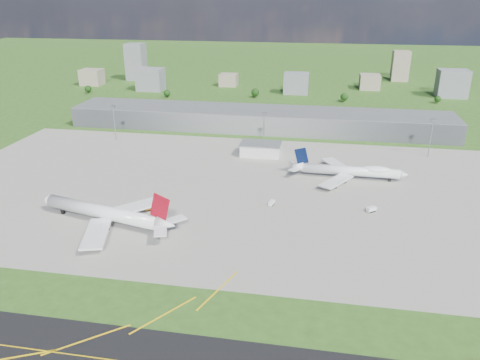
% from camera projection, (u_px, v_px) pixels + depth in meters
% --- Properties ---
extents(ground, '(1400.00, 1400.00, 0.00)m').
position_uv_depth(ground, '(256.00, 134.00, 361.91)').
color(ground, '#2D5019').
rests_on(ground, ground).
extents(apron, '(360.00, 190.00, 0.08)m').
position_uv_depth(apron, '(246.00, 189.00, 259.84)').
color(apron, gray).
rests_on(apron, ground).
extents(terminal, '(300.00, 42.00, 15.00)m').
position_uv_depth(terminal, '(259.00, 119.00, 372.80)').
color(terminal, slate).
rests_on(terminal, ground).
extents(ops_building, '(26.00, 16.00, 8.00)m').
position_uv_depth(ops_building, '(261.00, 149.00, 313.14)').
color(ops_building, silver).
rests_on(ops_building, ground).
extents(mast_west, '(3.50, 2.00, 25.90)m').
position_uv_depth(mast_west, '(114.00, 117.00, 339.43)').
color(mast_west, gray).
rests_on(mast_west, ground).
extents(mast_center, '(3.50, 2.00, 25.90)m').
position_uv_depth(mast_center, '(264.00, 124.00, 321.71)').
color(mast_center, gray).
rests_on(mast_center, ground).
extents(mast_east, '(3.50, 2.00, 25.90)m').
position_uv_depth(mast_east, '(432.00, 131.00, 303.98)').
color(mast_east, gray).
rests_on(mast_east, ground).
extents(airliner_red_twin, '(75.56, 57.89, 20.98)m').
position_uv_depth(airliner_red_twin, '(107.00, 213.00, 219.14)').
color(airliner_red_twin, white).
rests_on(airliner_red_twin, ground).
extents(airliner_blue_quad, '(67.02, 52.63, 17.52)m').
position_uv_depth(airliner_blue_quad, '(351.00, 171.00, 273.09)').
color(airliner_blue_quad, white).
rests_on(airliner_blue_quad, ground).
extents(tug_yellow, '(3.96, 3.50, 1.73)m').
position_uv_depth(tug_yellow, '(149.00, 209.00, 234.61)').
color(tug_yellow, orange).
rests_on(tug_yellow, ground).
extents(van_white_near, '(3.12, 4.97, 2.38)m').
position_uv_depth(van_white_near, '(272.00, 203.00, 240.18)').
color(van_white_near, white).
rests_on(van_white_near, ground).
extents(van_white_far, '(5.28, 4.82, 2.53)m').
position_uv_depth(van_white_far, '(371.00, 210.00, 233.08)').
color(van_white_far, white).
rests_on(van_white_far, ground).
extents(bldg_far_w, '(24.00, 20.00, 18.00)m').
position_uv_depth(bldg_far_w, '(92.00, 77.00, 549.22)').
color(bldg_far_w, gray).
rests_on(bldg_far_w, ground).
extents(bldg_w, '(28.00, 22.00, 24.00)m').
position_uv_depth(bldg_w, '(151.00, 79.00, 516.95)').
color(bldg_w, slate).
rests_on(bldg_w, ground).
extents(bldg_cw, '(20.00, 18.00, 14.00)m').
position_uv_depth(bldg_cw, '(229.00, 80.00, 542.46)').
color(bldg_cw, gray).
rests_on(bldg_cw, ground).
extents(bldg_c, '(26.00, 20.00, 22.00)m').
position_uv_depth(bldg_c, '(296.00, 83.00, 500.67)').
color(bldg_c, slate).
rests_on(bldg_c, ground).
extents(bldg_ce, '(22.00, 24.00, 16.00)m').
position_uv_depth(bldg_ce, '(370.00, 82.00, 525.43)').
color(bldg_ce, gray).
rests_on(bldg_ce, ground).
extents(bldg_e, '(30.00, 22.00, 28.00)m').
position_uv_depth(bldg_e, '(452.00, 84.00, 482.90)').
color(bldg_e, slate).
rests_on(bldg_e, ground).
extents(bldg_tall_w, '(22.00, 20.00, 44.00)m').
position_uv_depth(bldg_tall_w, '(136.00, 62.00, 574.44)').
color(bldg_tall_w, slate).
rests_on(bldg_tall_w, ground).
extents(bldg_tall_e, '(20.00, 18.00, 36.00)m').
position_uv_depth(bldg_tall_e, '(400.00, 66.00, 570.03)').
color(bldg_tall_e, gray).
rests_on(bldg_tall_e, ground).
extents(tree_far_w, '(7.20, 7.20, 8.80)m').
position_uv_depth(tree_far_w, '(88.00, 89.00, 501.77)').
color(tree_far_w, '#382314').
rests_on(tree_far_w, ground).
extents(tree_w, '(6.75, 6.75, 8.25)m').
position_uv_depth(tree_w, '(167.00, 93.00, 482.83)').
color(tree_w, '#382314').
rests_on(tree_w, ground).
extents(tree_c, '(8.10, 8.10, 9.90)m').
position_uv_depth(tree_c, '(255.00, 92.00, 481.66)').
color(tree_c, '#382314').
rests_on(tree_c, ground).
extents(tree_e, '(7.65, 7.65, 9.35)m').
position_uv_depth(tree_e, '(344.00, 97.00, 462.71)').
color(tree_e, '#382314').
rests_on(tree_e, ground).
extents(tree_far_e, '(6.30, 6.30, 7.70)m').
position_uv_depth(tree_far_e, '(438.00, 99.00, 457.71)').
color(tree_far_e, '#382314').
rests_on(tree_far_e, ground).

